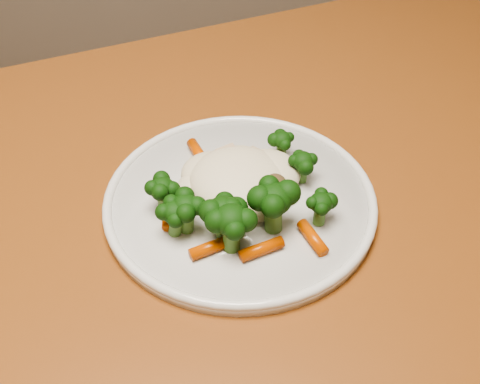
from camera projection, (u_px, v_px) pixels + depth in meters
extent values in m
cube|color=brown|center=(329.00, 182.00, 0.69)|extent=(1.26, 1.02, 0.04)
cube|color=brown|center=(441.00, 163.00, 1.29)|extent=(0.07, 0.07, 0.71)
cylinder|color=silver|center=(240.00, 202.00, 0.63)|extent=(0.28, 0.28, 0.01)
ellipsoid|color=#F1E3C1|center=(238.00, 172.00, 0.62)|extent=(0.12, 0.11, 0.05)
ellipsoid|color=black|center=(175.00, 220.00, 0.58)|extent=(0.04, 0.04, 0.04)
ellipsoid|color=black|center=(231.00, 230.00, 0.56)|extent=(0.05, 0.05, 0.05)
ellipsoid|color=black|center=(274.00, 210.00, 0.58)|extent=(0.06, 0.06, 0.05)
ellipsoid|color=black|center=(320.00, 210.00, 0.59)|extent=(0.04, 0.04, 0.03)
ellipsoid|color=black|center=(302.00, 168.00, 0.63)|extent=(0.04, 0.04, 0.03)
ellipsoid|color=black|center=(282.00, 146.00, 0.67)|extent=(0.03, 0.03, 0.03)
ellipsoid|color=black|center=(163.00, 195.00, 0.60)|extent=(0.04, 0.04, 0.04)
ellipsoid|color=black|center=(187.00, 215.00, 0.58)|extent=(0.04, 0.04, 0.04)
ellipsoid|color=black|center=(224.00, 220.00, 0.57)|extent=(0.05, 0.05, 0.04)
cylinder|color=#D55105|center=(198.00, 153.00, 0.67)|extent=(0.02, 0.04, 0.01)
cylinder|color=#D55105|center=(237.00, 163.00, 0.66)|extent=(0.03, 0.04, 0.01)
cylinder|color=#D55105|center=(284.00, 163.00, 0.66)|extent=(0.05, 0.02, 0.01)
cylinder|color=#D55105|center=(168.00, 211.00, 0.60)|extent=(0.01, 0.05, 0.01)
cylinder|color=#D55105|center=(214.00, 246.00, 0.57)|extent=(0.05, 0.03, 0.01)
cylinder|color=#D55105|center=(262.00, 249.00, 0.57)|extent=(0.05, 0.03, 0.01)
cylinder|color=#D55105|center=(313.00, 238.00, 0.58)|extent=(0.02, 0.04, 0.01)
cylinder|color=#D55105|center=(268.00, 174.00, 0.63)|extent=(0.03, 0.05, 0.01)
cylinder|color=#D55105|center=(238.00, 168.00, 0.63)|extent=(0.03, 0.04, 0.01)
ellipsoid|color=brown|center=(246.00, 173.00, 0.62)|extent=(0.03, 0.03, 0.02)
ellipsoid|color=brown|center=(274.00, 184.00, 0.61)|extent=(0.03, 0.03, 0.02)
ellipsoid|color=brown|center=(226.00, 181.00, 0.61)|extent=(0.02, 0.02, 0.02)
cube|color=tan|center=(227.00, 154.00, 0.65)|extent=(0.03, 0.02, 0.01)
cube|color=tan|center=(256.00, 155.00, 0.65)|extent=(0.02, 0.02, 0.01)
cube|color=tan|center=(209.00, 167.00, 0.63)|extent=(0.02, 0.02, 0.01)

